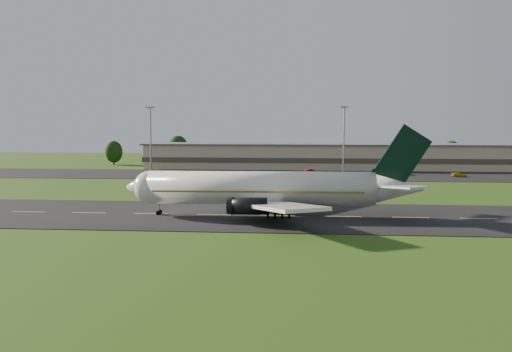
# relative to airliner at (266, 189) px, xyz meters

# --- Properties ---
(ground) EXTENTS (360.00, 360.00, 0.00)m
(ground) POSITION_rel_airliner_xyz_m (13.02, -0.03, -4.66)
(ground) COLOR #224310
(ground) RESTS_ON ground
(taxiway) EXTENTS (220.00, 30.00, 0.10)m
(taxiway) POSITION_rel_airliner_xyz_m (13.02, -0.03, -4.61)
(taxiway) COLOR black
(taxiway) RESTS_ON ground
(apron) EXTENTS (260.00, 30.00, 0.10)m
(apron) POSITION_rel_airliner_xyz_m (13.02, 71.97, -4.61)
(apron) COLOR black
(apron) RESTS_ON ground
(airliner) EXTENTS (51.28, 42.16, 15.57)m
(airliner) POSITION_rel_airliner_xyz_m (0.00, 0.00, 0.00)
(airliner) COLOR white
(airliner) RESTS_ON ground
(terminal) EXTENTS (145.00, 16.00, 8.40)m
(terminal) POSITION_rel_airliner_xyz_m (19.42, 96.15, -0.67)
(terminal) COLOR #C2B194
(terminal) RESTS_ON ground
(light_mast_west) EXTENTS (2.40, 1.20, 20.35)m
(light_mast_west) POSITION_rel_airliner_xyz_m (-41.98, 79.97, 8.08)
(light_mast_west) COLOR gray
(light_mast_west) RESTS_ON ground
(light_mast_centre) EXTENTS (2.40, 1.20, 20.35)m
(light_mast_centre) POSITION_rel_airliner_xyz_m (18.02, 79.97, 8.08)
(light_mast_centre) COLOR gray
(light_mast_centre) RESTS_ON ground
(tree_line) EXTENTS (199.09, 9.06, 10.62)m
(tree_line) POSITION_rel_airliner_xyz_m (47.68, 106.39, 0.44)
(tree_line) COLOR black
(tree_line) RESTS_ON ground
(service_vehicle_a) EXTENTS (2.01, 3.82, 1.24)m
(service_vehicle_a) POSITION_rel_airliner_xyz_m (-3.65, 66.66, -3.94)
(service_vehicle_a) COLOR #ECB50D
(service_vehicle_a) RESTS_ON apron
(service_vehicle_b) EXTENTS (4.43, 2.07, 1.40)m
(service_vehicle_b) POSITION_rel_airliner_xyz_m (8.26, 76.42, -3.86)
(service_vehicle_b) COLOR maroon
(service_vehicle_b) RESTS_ON apron
(service_vehicle_c) EXTENTS (2.71, 5.20, 1.40)m
(service_vehicle_c) POSITION_rel_airliner_xyz_m (34.75, 75.51, -3.86)
(service_vehicle_c) COLOR beige
(service_vehicle_c) RESTS_ON apron
(service_vehicle_d) EXTENTS (4.29, 2.36, 1.18)m
(service_vehicle_d) POSITION_rel_airliner_xyz_m (50.15, 70.65, -3.97)
(service_vehicle_d) COLOR #D69B0C
(service_vehicle_d) RESTS_ON apron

